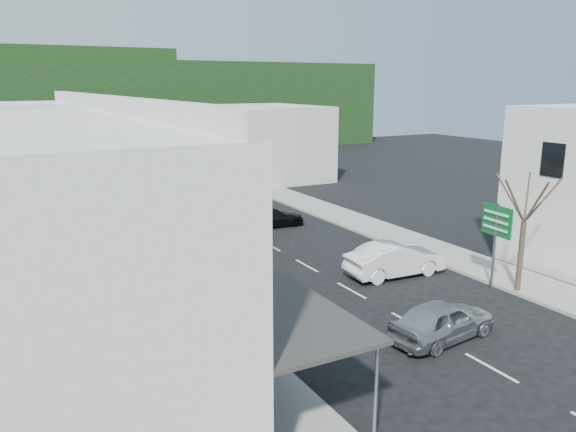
# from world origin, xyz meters

# --- Properties ---
(ground) EXTENTS (120.00, 120.00, 0.00)m
(ground) POSITION_xyz_m (0.00, 0.00, 0.00)
(ground) COLOR black
(ground) RESTS_ON ground
(sidewalk_left) EXTENTS (3.00, 52.00, 0.15)m
(sidewalk_left) POSITION_xyz_m (-7.50, 10.00, 0.07)
(sidewalk_left) COLOR gray
(sidewalk_left) RESTS_ON ground
(sidewalk_right) EXTENTS (3.00, 52.00, 0.15)m
(sidewalk_right) POSITION_xyz_m (7.50, 10.00, 0.07)
(sidewalk_right) COLOR gray
(sidewalk_right) RESTS_ON ground
(shopfront_row) EXTENTS (8.25, 30.00, 8.00)m
(shopfront_row) POSITION_xyz_m (-12.49, 5.00, 4.00)
(shopfront_row) COLOR beige
(shopfront_row) RESTS_ON ground
(distant_block_left) EXTENTS (8.00, 10.00, 6.00)m
(distant_block_left) POSITION_xyz_m (-12.00, 27.00, 3.00)
(distant_block_left) COLOR #B7B2A8
(distant_block_left) RESTS_ON ground
(distant_block_right) EXTENTS (8.00, 12.00, 7.00)m
(distant_block_right) POSITION_xyz_m (11.00, 30.00, 3.50)
(distant_block_right) COLOR #B7B2A8
(distant_block_right) RESTS_ON ground
(hillside) EXTENTS (80.00, 26.00, 14.00)m
(hillside) POSITION_xyz_m (-1.45, 65.09, 6.73)
(hillside) COLOR black
(hillside) RESTS_ON ground
(bus) EXTENTS (3.63, 11.79, 3.10)m
(bus) POSITION_xyz_m (-3.97, 10.93, 1.55)
(bus) COLOR orange
(bus) RESTS_ON ground
(car_silver) EXTENTS (4.59, 2.34, 1.40)m
(car_silver) POSITION_xyz_m (0.03, -5.65, 0.70)
(car_silver) COLOR #A7A8AC
(car_silver) RESTS_ON ground
(car_white) EXTENTS (4.50, 2.06, 1.40)m
(car_white) POSITION_xyz_m (3.00, 0.69, 0.70)
(car_white) COLOR silver
(car_white) RESTS_ON ground
(car_red) EXTENTS (4.72, 2.20, 1.40)m
(car_red) POSITION_xyz_m (-5.00, 1.26, 0.70)
(car_red) COLOR maroon
(car_red) RESTS_ON ground
(car_black_near) EXTENTS (4.56, 1.99, 1.40)m
(car_black_near) POSITION_xyz_m (2.06, 12.10, 0.70)
(car_black_near) COLOR black
(car_black_near) RESTS_ON ground
(car_black_far) EXTENTS (4.43, 1.88, 1.40)m
(car_black_far) POSITION_xyz_m (-1.32, 21.87, 0.70)
(car_black_far) COLOR black
(car_black_far) RESTS_ON ground
(car_navy_far) EXTENTS (4.69, 2.37, 1.40)m
(car_navy_far) POSITION_xyz_m (4.16, 25.16, 0.70)
(car_navy_far) COLOR black
(car_navy_far) RESTS_ON ground
(pedestrian_left) EXTENTS (0.59, 0.70, 1.70)m
(pedestrian_left) POSITION_xyz_m (-8.21, 2.60, 1.00)
(pedestrian_left) COLOR black
(pedestrian_left) RESTS_ON sidewalk_left
(direction_sign) EXTENTS (0.51, 1.81, 3.94)m
(direction_sign) POSITION_xyz_m (5.80, -2.74, 1.97)
(direction_sign) COLOR #0A5824
(direction_sign) RESTS_ON ground
(street_tree) EXTENTS (3.41, 3.41, 6.50)m
(street_tree) POSITION_xyz_m (6.30, -3.76, 3.25)
(street_tree) COLOR #3D2F22
(street_tree) RESTS_ON ground
(traffic_signal) EXTENTS (0.80, 1.12, 4.84)m
(traffic_signal) POSITION_xyz_m (5.80, 31.62, 2.42)
(traffic_signal) COLOR black
(traffic_signal) RESTS_ON ground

